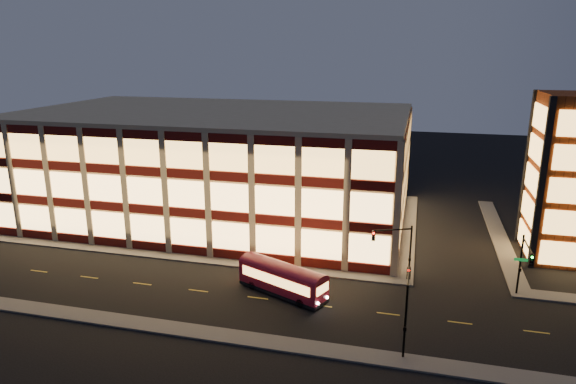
# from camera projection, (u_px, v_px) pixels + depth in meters

# --- Properties ---
(ground) EXTENTS (200.00, 200.00, 0.00)m
(ground) POSITION_uv_depth(u_px,v_px,m) (187.00, 262.00, 55.84)
(ground) COLOR black
(ground) RESTS_ON ground
(sidewalk_office_south) EXTENTS (54.00, 2.00, 0.15)m
(sidewalk_office_south) POSITION_uv_depth(u_px,v_px,m) (166.00, 255.00, 57.47)
(sidewalk_office_south) COLOR #514F4C
(sidewalk_office_south) RESTS_ON ground
(sidewalk_office_east) EXTENTS (2.00, 30.00, 0.15)m
(sidewalk_office_east) POSITION_uv_depth(u_px,v_px,m) (408.00, 228.00, 66.16)
(sidewalk_office_east) COLOR #514F4C
(sidewalk_office_east) RESTS_ON ground
(sidewalk_tower_west) EXTENTS (2.00, 30.00, 0.15)m
(sidewalk_tower_west) POSITION_uv_depth(u_px,v_px,m) (499.00, 236.00, 63.53)
(sidewalk_tower_west) COLOR #514F4C
(sidewalk_tower_west) RESTS_ON ground
(sidewalk_near) EXTENTS (100.00, 2.00, 0.15)m
(sidewalk_near) POSITION_uv_depth(u_px,v_px,m) (121.00, 321.00, 43.69)
(sidewalk_near) COLOR #514F4C
(sidewalk_near) RESTS_ON ground
(office_building) EXTENTS (50.45, 30.45, 14.50)m
(office_building) POSITION_uv_depth(u_px,v_px,m) (218.00, 163.00, 70.34)
(office_building) COLOR tan
(office_building) RESTS_ON ground
(stair_tower) EXTENTS (8.60, 8.60, 18.00)m
(stair_tower) POSITION_uv_depth(u_px,v_px,m) (573.00, 179.00, 54.99)
(stair_tower) COLOR #8C3814
(stair_tower) RESTS_ON ground
(traffic_signal_far) EXTENTS (3.79, 1.87, 6.00)m
(traffic_signal_far) POSITION_uv_depth(u_px,v_px,m) (397.00, 245.00, 49.63)
(traffic_signal_far) COLOR black
(traffic_signal_far) RESTS_ON ground
(traffic_signal_right) EXTENTS (1.20, 4.37, 6.00)m
(traffic_signal_right) POSITION_uv_depth(u_px,v_px,m) (524.00, 260.00, 46.12)
(traffic_signal_right) COLOR black
(traffic_signal_right) RESTS_ON ground
(traffic_signal_near) EXTENTS (0.32, 4.45, 6.00)m
(traffic_signal_near) POSITION_uv_depth(u_px,v_px,m) (407.00, 300.00, 38.81)
(traffic_signal_near) COLOR black
(traffic_signal_near) RESTS_ON ground
(trolley_bus) EXTENTS (9.23, 5.76, 3.08)m
(trolley_bus) POSITION_uv_depth(u_px,v_px,m) (282.00, 277.00, 48.20)
(trolley_bus) COLOR maroon
(trolley_bus) RESTS_ON ground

